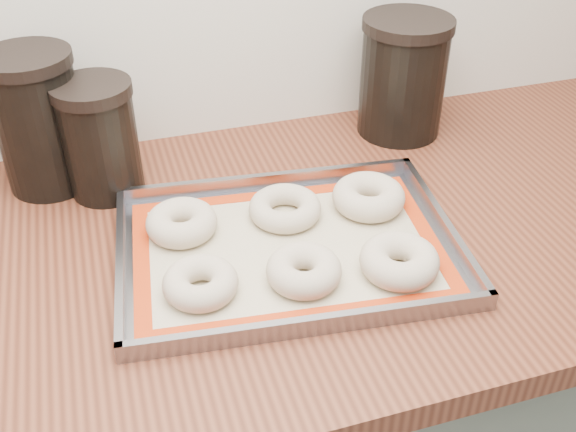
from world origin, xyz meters
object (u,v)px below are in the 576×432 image
object	(u,v)px
bagel_back_left	(182,223)
bagel_back_mid	(285,208)
baking_tray	(288,247)
bagel_back_right	(369,197)
bagel_front_left	(200,283)
bagel_front_mid	(304,270)
canister_left	(39,121)
bagel_front_right	(399,261)
canister_right	(403,76)
canister_mid	(100,139)

from	to	relation	value
bagel_back_left	bagel_back_mid	world-z (taller)	bagel_back_left
baking_tray	bagel_back_mid	bearing A→B (deg)	76.13
bagel_back_right	bagel_front_left	bearing A→B (deg)	-157.64
bagel_back_left	bagel_back_right	bearing A→B (deg)	-3.86
bagel_front_mid	canister_left	world-z (taller)	canister_left
canister_left	bagel_front_right	bearing A→B (deg)	-40.81
bagel_front_mid	bagel_back_right	distance (m)	0.19
bagel_front_mid	bagel_back_left	bearing A→B (deg)	131.64
baking_tray	canister_right	distance (m)	0.41
bagel_back_mid	baking_tray	bearing A→B (deg)	-103.87
bagel_back_mid	bagel_back_right	world-z (taller)	bagel_back_right
baking_tray	canister_mid	size ratio (longest dim) A/B	2.75
bagel_back_mid	bagel_back_right	xyz separation A→B (m)	(0.13, -0.01, 0.00)
bagel_front_mid	bagel_back_right	xyz separation A→B (m)	(0.14, 0.13, 0.00)
baking_tray	canister_left	bearing A→B (deg)	137.49
bagel_front_left	canister_mid	distance (m)	0.31
bagel_front_mid	bagel_front_right	xyz separation A→B (m)	(0.12, -0.02, 0.00)
baking_tray	canister_left	size ratio (longest dim) A/B	2.29
bagel_front_mid	bagel_back_mid	size ratio (longest dim) A/B	0.92
bagel_back_right	canister_mid	size ratio (longest dim) A/B	0.60
bagel_front_mid	bagel_front_right	bearing A→B (deg)	-9.12
bagel_back_mid	canister_left	xyz separation A→B (m)	(-0.32, 0.21, 0.09)
bagel_front_left	bagel_front_right	size ratio (longest dim) A/B	0.92
baking_tray	canister_right	bearing A→B (deg)	43.33
bagel_back_left	canister_mid	bearing A→B (deg)	120.37
bagel_front_left	bagel_back_left	xyz separation A→B (m)	(-0.00, 0.13, 0.00)
bagel_front_left	baking_tray	bearing A→B (deg)	22.33
bagel_back_mid	canister_right	xyz separation A→B (m)	(0.27, 0.20, 0.08)
bagel_back_left	bagel_back_right	distance (m)	0.28
baking_tray	bagel_front_left	world-z (taller)	bagel_front_left
bagel_front_mid	canister_mid	distance (m)	0.38
bagel_front_left	bagel_front_mid	size ratio (longest dim) A/B	0.98
bagel_front_mid	canister_mid	xyz separation A→B (m)	(-0.22, 0.30, 0.07)
bagel_back_mid	canister_left	bearing A→B (deg)	147.20
bagel_back_left	canister_mid	distance (m)	0.19
bagel_front_mid	bagel_back_left	distance (m)	0.20
bagel_front_right	canister_mid	bearing A→B (deg)	137.11
canister_mid	baking_tray	bearing A→B (deg)	-46.08
bagel_front_mid	canister_left	bearing A→B (deg)	131.00
bagel_front_mid	bagel_front_right	distance (m)	0.13
bagel_back_right	baking_tray	bearing A→B (deg)	-157.61
bagel_back_right	canister_right	world-z (taller)	canister_right
baking_tray	bagel_back_mid	distance (m)	0.08
bagel_back_left	canister_left	world-z (taller)	canister_left
bagel_back_right	canister_mid	bearing A→B (deg)	154.84
bagel_front_right	canister_left	world-z (taller)	canister_left
bagel_front_left	canister_right	bearing A→B (deg)	37.87
bagel_front_mid	bagel_front_right	size ratio (longest dim) A/B	0.94
canister_left	canister_right	bearing A→B (deg)	-0.46
bagel_front_left	bagel_back_right	world-z (taller)	bagel_back_right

